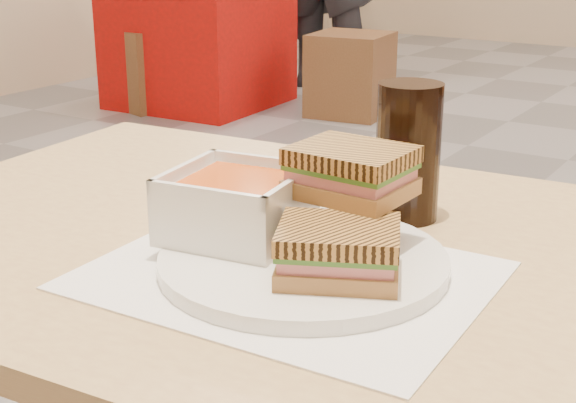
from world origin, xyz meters
The scene contains 10 objects.
main_table centered at (0.06, -1.92, 0.64)m, with size 1.25×0.79×0.75m.
tray_liner centered at (0.02, -2.02, 0.75)m, with size 0.39×0.31×0.00m.
plate centered at (0.03, -2.00, 0.76)m, with size 0.29×0.29×0.02m.
soup_bowl centered at (-0.06, -1.99, 0.80)m, with size 0.15×0.15×0.07m.
panini_lower centered at (0.08, -2.03, 0.79)m, with size 0.14×0.13×0.05m.
panini_upper centered at (0.05, -1.94, 0.84)m, with size 0.12×0.10×0.05m.
cola_glass centered at (0.05, -1.80, 0.83)m, with size 0.07×0.07×0.16m.
bg_table_0 centered at (-2.76, 1.31, 0.39)m, with size 0.92×0.92×0.77m.
bg_chair_0l centered at (-2.97, 1.09, 0.24)m, with size 0.52×0.52×0.47m.
bg_chair_0r centered at (-1.84, 1.54, 0.24)m, with size 0.47×0.47×0.47m.
Camera 1 is at (0.43, -2.64, 1.08)m, focal length 51.60 mm.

